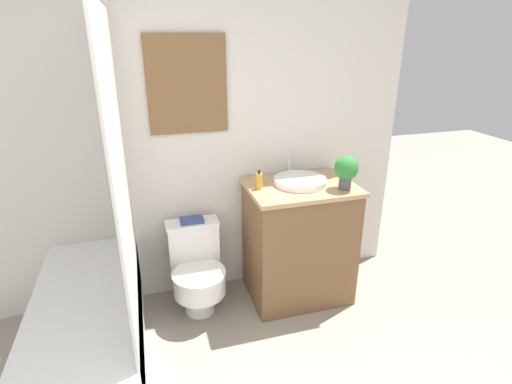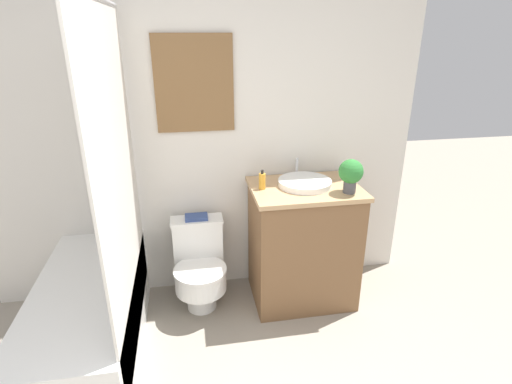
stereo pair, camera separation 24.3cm
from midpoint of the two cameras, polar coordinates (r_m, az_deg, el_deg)
name	(u,v)px [view 1 (the left image)]	position (r m, az deg, el deg)	size (l,w,h in m)	color
wall_back	(195,124)	(2.74, -11.26, 9.44)	(3.04, 0.07, 2.50)	silver
shower_area	(93,327)	(2.55, -24.94, -17.13)	(0.56, 1.32, 1.98)	white
toilet	(197,269)	(2.85, -10.92, -10.87)	(0.36, 0.47, 0.62)	white
vanity	(298,241)	(2.88, 3.67, -7.09)	(0.73, 0.55, 0.87)	brown
sink	(300,181)	(2.71, 3.75, 1.55)	(0.36, 0.39, 0.13)	white
soap_bottle	(259,181)	(2.61, -2.23, 1.56)	(0.04, 0.04, 0.13)	gold
potted_plant	(346,170)	(2.62, 10.18, 3.06)	(0.16, 0.16, 0.22)	#4C4C51
book_on_tank	(192,220)	(2.80, -11.64, -4.01)	(0.16, 0.11, 0.02)	#33477F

